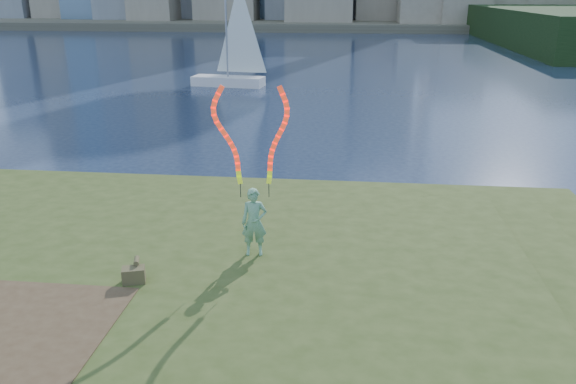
# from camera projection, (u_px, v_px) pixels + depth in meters

# --- Properties ---
(ground) EXTENTS (320.00, 320.00, 0.00)m
(ground) POSITION_uv_depth(u_px,v_px,m) (197.00, 284.00, 12.28)
(ground) COLOR #19263F
(ground) RESTS_ON ground
(grassy_knoll) EXTENTS (20.00, 18.00, 0.80)m
(grassy_knoll) POSITION_uv_depth(u_px,v_px,m) (162.00, 330.00, 10.02)
(grassy_knoll) COLOR #354418
(grassy_knoll) RESTS_ON ground
(dirt_patch) EXTENTS (3.20, 3.00, 0.02)m
(dirt_patch) POSITION_uv_depth(u_px,v_px,m) (13.00, 329.00, 9.24)
(dirt_patch) COLOR #47331E
(dirt_patch) RESTS_ON grassy_knoll
(far_shore) EXTENTS (320.00, 40.00, 1.20)m
(far_shore) POSITION_uv_depth(u_px,v_px,m) (334.00, 22.00, 100.88)
(far_shore) COLOR #4D4838
(far_shore) RESTS_ON ground
(woman_with_ribbons) EXTENTS (1.97, 0.45, 3.86)m
(woman_with_ribbons) POSITION_uv_depth(u_px,v_px,m) (254.00, 189.00, 11.41)
(woman_with_ribbons) COLOR #237936
(woman_with_ribbons) RESTS_ON grassy_knoll
(canvas_bag) EXTENTS (0.49, 0.55, 0.40)m
(canvas_bag) POSITION_uv_depth(u_px,v_px,m) (134.00, 274.00, 10.68)
(canvas_bag) COLOR brown
(canvas_bag) RESTS_ON grassy_knoll
(sailboat) EXTENTS (5.11, 2.15, 7.67)m
(sailboat) POSITION_uv_depth(u_px,v_px,m) (231.00, 66.00, 36.93)
(sailboat) COLOR white
(sailboat) RESTS_ON ground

